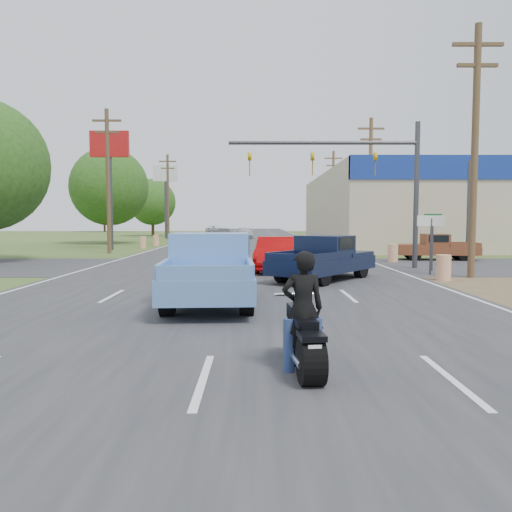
{
  "coord_description": "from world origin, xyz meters",
  "views": [
    {
      "loc": [
        0.75,
        -7.04,
        2.32
      ],
      "look_at": [
        0.78,
        7.19,
        1.3
      ],
      "focal_mm": 35.0,
      "sensor_mm": 36.0,
      "label": 1
    }
  ],
  "objects_px": {
    "rider": "(303,315)",
    "distant_car_grey": "(223,234)",
    "navy_pickup": "(325,258)",
    "distant_car_white": "(214,229)",
    "motorcycle": "(303,341)",
    "red_convertible": "(276,254)",
    "brown_pickup": "(435,247)",
    "distant_car_silver": "(245,233)",
    "blue_pickup": "(210,268)"
  },
  "relations": [
    {
      "from": "rider",
      "to": "distant_car_grey",
      "type": "height_order",
      "value": "rider"
    },
    {
      "from": "navy_pickup",
      "to": "distant_car_white",
      "type": "height_order",
      "value": "navy_pickup"
    },
    {
      "from": "rider",
      "to": "distant_car_white",
      "type": "relative_size",
      "value": 0.35
    },
    {
      "from": "motorcycle",
      "to": "navy_pickup",
      "type": "bearing_deg",
      "value": 74.7
    },
    {
      "from": "motorcycle",
      "to": "distant_car_white",
      "type": "bearing_deg",
      "value": 89.93
    },
    {
      "from": "red_convertible",
      "to": "distant_car_white",
      "type": "bearing_deg",
      "value": 103.3
    },
    {
      "from": "red_convertible",
      "to": "navy_pickup",
      "type": "distance_m",
      "value": 3.88
    },
    {
      "from": "brown_pickup",
      "to": "rider",
      "type": "bearing_deg",
      "value": 161.2
    },
    {
      "from": "distant_car_silver",
      "to": "rider",
      "type": "bearing_deg",
      "value": -90.28
    },
    {
      "from": "motorcycle",
      "to": "navy_pickup",
      "type": "height_order",
      "value": "navy_pickup"
    },
    {
      "from": "red_convertible",
      "to": "distant_car_white",
      "type": "height_order",
      "value": "red_convertible"
    },
    {
      "from": "navy_pickup",
      "to": "distant_car_silver",
      "type": "xyz_separation_m",
      "value": [
        -3.97,
        43.99,
        -0.22
      ]
    },
    {
      "from": "motorcycle",
      "to": "navy_pickup",
      "type": "distance_m",
      "value": 11.96
    },
    {
      "from": "distant_car_silver",
      "to": "blue_pickup",
      "type": "bearing_deg",
      "value": -92.33
    },
    {
      "from": "red_convertible",
      "to": "distant_car_silver",
      "type": "distance_m",
      "value": 40.6
    },
    {
      "from": "brown_pickup",
      "to": "navy_pickup",
      "type": "bearing_deg",
      "value": 147.2
    },
    {
      "from": "brown_pickup",
      "to": "distant_car_silver",
      "type": "distance_m",
      "value": 36.13
    },
    {
      "from": "blue_pickup",
      "to": "brown_pickup",
      "type": "relative_size",
      "value": 1.27
    },
    {
      "from": "motorcycle",
      "to": "distant_car_silver",
      "type": "height_order",
      "value": "distant_car_silver"
    },
    {
      "from": "distant_car_white",
      "to": "navy_pickup",
      "type": "bearing_deg",
      "value": 101.15
    },
    {
      "from": "rider",
      "to": "brown_pickup",
      "type": "distance_m",
      "value": 23.67
    },
    {
      "from": "distant_car_silver",
      "to": "distant_car_white",
      "type": "height_order",
      "value": "distant_car_white"
    },
    {
      "from": "brown_pickup",
      "to": "distant_car_grey",
      "type": "bearing_deg",
      "value": 34.56
    },
    {
      "from": "blue_pickup",
      "to": "distant_car_white",
      "type": "bearing_deg",
      "value": 91.73
    },
    {
      "from": "rider",
      "to": "brown_pickup",
      "type": "bearing_deg",
      "value": -120.15
    },
    {
      "from": "motorcycle",
      "to": "distant_car_silver",
      "type": "xyz_separation_m",
      "value": [
        -1.99,
        55.78,
        0.16
      ]
    },
    {
      "from": "rider",
      "to": "blue_pickup",
      "type": "distance_m",
      "value": 6.72
    },
    {
      "from": "motorcycle",
      "to": "brown_pickup",
      "type": "bearing_deg",
      "value": 59.92
    },
    {
      "from": "distant_car_grey",
      "to": "brown_pickup",
      "type": "bearing_deg",
      "value": -62.63
    },
    {
      "from": "brown_pickup",
      "to": "distant_car_white",
      "type": "relative_size",
      "value": 0.94
    },
    {
      "from": "brown_pickup",
      "to": "distant_car_grey",
      "type": "distance_m",
      "value": 28.88
    },
    {
      "from": "rider",
      "to": "distant_car_white",
      "type": "bearing_deg",
      "value": -90.07
    },
    {
      "from": "distant_car_silver",
      "to": "distant_car_white",
      "type": "xyz_separation_m",
      "value": [
        -6.0,
        24.31,
        0.04
      ]
    },
    {
      "from": "rider",
      "to": "distant_car_grey",
      "type": "bearing_deg",
      "value": -90.61
    },
    {
      "from": "distant_car_silver",
      "to": "distant_car_white",
      "type": "distance_m",
      "value": 25.04
    },
    {
      "from": "blue_pickup",
      "to": "brown_pickup",
      "type": "xyz_separation_m",
      "value": [
        11.76,
        15.14,
        -0.22
      ]
    },
    {
      "from": "distant_car_white",
      "to": "brown_pickup",
      "type": "bearing_deg",
      "value": 109.74
    },
    {
      "from": "motorcycle",
      "to": "rider",
      "type": "bearing_deg",
      "value": 90.0
    },
    {
      "from": "distant_car_white",
      "to": "motorcycle",
      "type": "bearing_deg",
      "value": 98.55
    },
    {
      "from": "distant_car_white",
      "to": "red_convertible",
      "type": "bearing_deg",
      "value": 100.06
    },
    {
      "from": "distant_car_silver",
      "to": "distant_car_grey",
      "type": "bearing_deg",
      "value": -106.44
    },
    {
      "from": "brown_pickup",
      "to": "distant_car_silver",
      "type": "bearing_deg",
      "value": 24.57
    },
    {
      "from": "distant_car_grey",
      "to": "blue_pickup",
      "type": "bearing_deg",
      "value": -88.45
    },
    {
      "from": "distant_car_silver",
      "to": "navy_pickup",
      "type": "bearing_deg",
      "value": -87.17
    },
    {
      "from": "motorcycle",
      "to": "distant_car_grey",
      "type": "distance_m",
      "value": 47.07
    },
    {
      "from": "red_convertible",
      "to": "distant_car_white",
      "type": "xyz_separation_m",
      "value": [
        -8.2,
        64.85,
        -0.07
      ]
    },
    {
      "from": "blue_pickup",
      "to": "distant_car_grey",
      "type": "bearing_deg",
      "value": 90.24
    },
    {
      "from": "rider",
      "to": "distant_car_grey",
      "type": "xyz_separation_m",
      "value": [
        -4.22,
        46.82,
        -0.11
      ]
    },
    {
      "from": "red_convertible",
      "to": "rider",
      "type": "xyz_separation_m",
      "value": [
        -0.22,
        -15.18,
        0.11
      ]
    },
    {
      "from": "rider",
      "to": "navy_pickup",
      "type": "bearing_deg",
      "value": -105.38
    }
  ]
}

